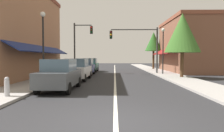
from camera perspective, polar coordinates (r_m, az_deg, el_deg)
name	(u,v)px	position (r m, az deg, el deg)	size (l,w,h in m)	color
ground_plane	(115,73)	(23.71, 0.82, -2.04)	(80.00, 80.00, 0.00)	#28282B
sidewalk_left	(69,73)	(24.33, -12.26, -1.83)	(2.60, 56.00, 0.12)	#A39E99
sidewalk_right	(161,73)	(24.34, 13.88, -1.85)	(2.60, 56.00, 0.12)	#A39E99
lane_center_stripe	(115,73)	(23.71, 0.82, -2.03)	(0.14, 52.00, 0.01)	silver
storefront_left_block	(6,31)	(20.25, -28.18, 8.73)	(7.14, 14.20, 8.34)	#9E6B4C
storefront_right_block	(190,46)	(27.41, 21.31, 5.43)	(6.83, 10.20, 6.71)	brown
parked_car_nearest_left	(60,75)	(11.68, -14.66, -2.45)	(1.81, 4.11, 1.77)	#4C5156
parked_car_second_left	(78,69)	(16.62, -9.80, -0.96)	(1.85, 4.13, 1.77)	silver
parked_car_third_left	(85,67)	(21.16, -7.72, -0.22)	(1.82, 4.12, 1.77)	navy
parked_car_far_left	(91,65)	(26.18, -6.11, 0.30)	(1.80, 4.11, 1.77)	#0F4C33
traffic_signal_mast_arm	(140,42)	(22.92, 7.95, 6.90)	(5.48, 0.50, 5.26)	#333333
traffic_signal_left_corner	(80,41)	(24.08, -9.10, 7.13)	(2.28, 0.50, 5.94)	#333333
street_lamp_left_near	(43,36)	(14.91, -19.11, 8.18)	(0.36, 0.36, 5.06)	black
street_lamp_right_mid	(163,44)	(21.94, 14.41, 6.20)	(0.36, 0.36, 4.95)	black
tree_right_near	(182,33)	(18.90, 19.48, 8.87)	(3.14, 3.14, 5.76)	#4C331E
tree_right_far	(154,42)	(31.31, 11.81, 6.80)	(2.59, 2.59, 5.72)	#4C331E
fire_hydrant	(7,87)	(10.17, -27.85, -5.24)	(0.22, 0.22, 0.87)	#B2B2B7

